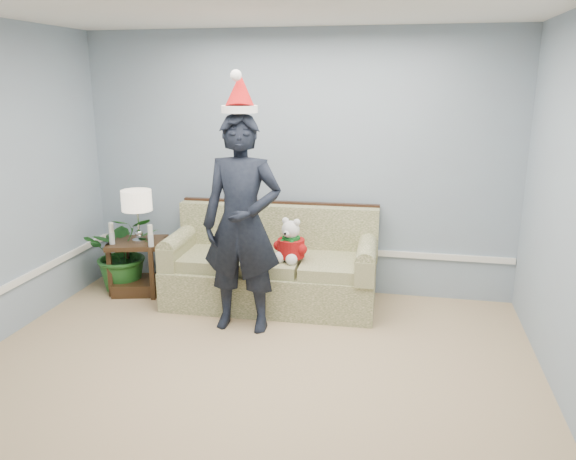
{
  "coord_description": "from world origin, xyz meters",
  "views": [
    {
      "loc": [
        1.11,
        -3.18,
        2.21
      ],
      "look_at": [
        0.12,
        1.55,
        0.9
      ],
      "focal_mm": 35.0,
      "sensor_mm": 36.0,
      "label": 1
    }
  ],
  "objects_px": {
    "side_table": "(139,272)",
    "man": "(242,224)",
    "houseplant": "(124,252)",
    "sofa": "(272,269)",
    "table_lamp": "(137,203)",
    "teddy_bear": "(291,245)"
  },
  "relations": [
    {
      "from": "side_table",
      "to": "teddy_bear",
      "type": "bearing_deg",
      "value": -5.41
    },
    {
      "from": "sofa",
      "to": "man",
      "type": "height_order",
      "value": "man"
    },
    {
      "from": "side_table",
      "to": "man",
      "type": "height_order",
      "value": "man"
    },
    {
      "from": "sofa",
      "to": "side_table",
      "type": "relative_size",
      "value": 3.04
    },
    {
      "from": "table_lamp",
      "to": "houseplant",
      "type": "bearing_deg",
      "value": 161.44
    },
    {
      "from": "sofa",
      "to": "houseplant",
      "type": "distance_m",
      "value": 1.63
    },
    {
      "from": "houseplant",
      "to": "teddy_bear",
      "type": "xyz_separation_m",
      "value": [
        1.86,
        -0.2,
        0.24
      ]
    },
    {
      "from": "houseplant",
      "to": "teddy_bear",
      "type": "height_order",
      "value": "teddy_bear"
    },
    {
      "from": "houseplant",
      "to": "side_table",
      "type": "bearing_deg",
      "value": -13.45
    },
    {
      "from": "houseplant",
      "to": "man",
      "type": "bearing_deg",
      "value": -23.7
    },
    {
      "from": "table_lamp",
      "to": "teddy_bear",
      "type": "xyz_separation_m",
      "value": [
        1.64,
        -0.13,
        -0.32
      ]
    },
    {
      "from": "table_lamp",
      "to": "man",
      "type": "height_order",
      "value": "man"
    },
    {
      "from": "sofa",
      "to": "houseplant",
      "type": "height_order",
      "value": "sofa"
    },
    {
      "from": "side_table",
      "to": "man",
      "type": "bearing_deg",
      "value": -25.01
    },
    {
      "from": "side_table",
      "to": "table_lamp",
      "type": "bearing_deg",
      "value": -37.14
    },
    {
      "from": "sofa",
      "to": "side_table",
      "type": "xyz_separation_m",
      "value": [
        -1.45,
        -0.04,
        -0.13
      ]
    },
    {
      "from": "teddy_bear",
      "to": "sofa",
      "type": "bearing_deg",
      "value": 157.19
    },
    {
      "from": "man",
      "to": "houseplant",
      "type": "bearing_deg",
      "value": 155.57
    },
    {
      "from": "side_table",
      "to": "table_lamp",
      "type": "height_order",
      "value": "table_lamp"
    },
    {
      "from": "side_table",
      "to": "sofa",
      "type": "bearing_deg",
      "value": 1.48
    },
    {
      "from": "side_table",
      "to": "houseplant",
      "type": "bearing_deg",
      "value": 166.55
    },
    {
      "from": "sofa",
      "to": "table_lamp",
      "type": "xyz_separation_m",
      "value": [
        -1.41,
        -0.07,
        0.64
      ]
    }
  ]
}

